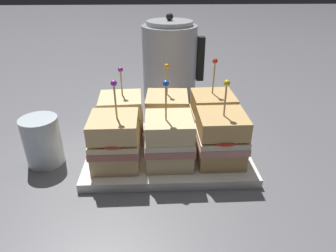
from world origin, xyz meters
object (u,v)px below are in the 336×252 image
Objects in this scene: sandwich_back_center at (168,117)px; sandwich_back_right at (212,115)px; kettle_steel at (170,61)px; sandwich_back_left at (122,118)px; sandwich_front_left at (115,141)px; sandwich_front_right at (221,138)px; drinking_glass at (43,141)px; serving_platter at (168,152)px; sandwich_front_center at (170,140)px.

sandwich_back_right reaches higher than sandwich_back_center.
sandwich_back_right is 0.29m from kettle_steel.
sandwich_back_center is at bearing 1.32° from sandwich_back_left.
sandwich_front_right is (0.20, 0.00, 0.00)m from sandwich_front_left.
sandwich_front_right is at bearing -45.59° from sandwich_back_center.
drinking_glass is at bearing 174.44° from sandwich_front_right.
sandwich_back_left reaches higher than drinking_glass.
kettle_steel reaches higher than sandwich_back_left.
serving_platter is at bearing -25.43° from sandwich_back_left.
sandwich_back_right is at bearing -74.17° from kettle_steel.
serving_platter is 1.34× the size of kettle_steel.
serving_platter is 0.13m from sandwich_front_left.
drinking_glass is (-0.25, -0.01, 0.04)m from serving_platter.
sandwich_back_right is at bearing 27.32° from sandwich_front_left.
sandwich_back_left is (0.00, 0.10, -0.00)m from sandwich_front_left.
kettle_steel reaches higher than sandwich_back_center.
serving_platter is 1.94× the size of sandwich_front_left.
sandwich_front_right reaches higher than sandwich_back_left.
sandwich_front_right is at bearing -25.83° from sandwich_back_left.
drinking_glass is (-0.34, -0.06, -0.02)m from sandwich_back_right.
sandwich_back_right is 1.76× the size of drinking_glass.
sandwich_back_center is (0.00, 0.05, 0.06)m from serving_platter.
sandwich_front_left is 0.15m from drinking_glass.
serving_platter is at bearing 3.33° from drinking_glass.
sandwich_front_right is 0.68× the size of kettle_steel.
kettle_steel is (0.12, 0.28, 0.04)m from sandwich_back_left.
sandwich_front_left is 0.97× the size of sandwich_back_right.
serving_platter is 0.12m from sandwich_front_right.
sandwich_back_center is at bearing 44.36° from sandwich_front_left.
kettle_steel is (0.02, 0.33, 0.10)m from serving_platter.
drinking_glass is at bearing -127.85° from kettle_steel.
sandwich_front_center is at bearing 1.40° from sandwich_front_left.
sandwich_front_left is at bearing -178.60° from sandwich_front_center.
sandwich_front_center is (0.10, 0.00, -0.00)m from sandwich_front_left.
sandwich_front_left is at bearing -91.56° from sandwich_back_left.
sandwich_back_right is at bearing 1.16° from sandwich_back_left.
sandwich_front_left is at bearing -135.64° from sandwich_back_center.
sandwich_back_left is 1.61× the size of drinking_glass.
sandwich_front_center is 0.25m from drinking_glass.
sandwich_front_right is at bearing -90.19° from sandwich_back_right.
serving_platter is 2.06× the size of sandwich_back_left.
sandwich_back_left is at bearing 135.89° from sandwich_front_center.
kettle_steel is at bearing 67.68° from sandwich_back_left.
sandwich_front_right is 0.10m from sandwich_back_right.
sandwich_front_center is 0.69× the size of kettle_steel.
sandwich_back_center is 1.66× the size of drinking_glass.
sandwich_back_left is (-0.10, 0.05, 0.06)m from serving_platter.
sandwich_front_right reaches higher than drinking_glass.
sandwich_front_left is at bearing -107.31° from kettle_steel.
sandwich_front_left is at bearing -178.85° from sandwich_front_right.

